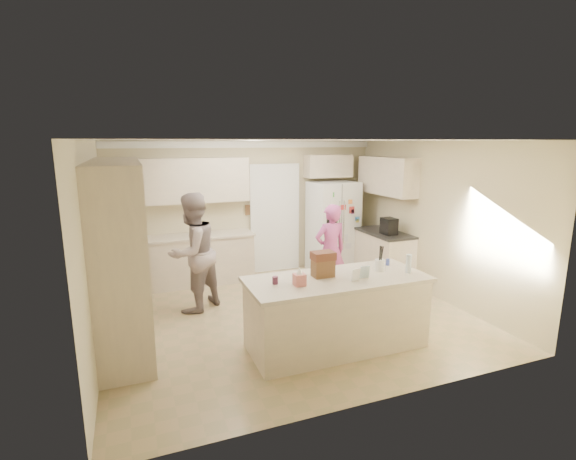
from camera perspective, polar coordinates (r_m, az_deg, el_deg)
name	(u,v)px	position (r m, az deg, el deg)	size (l,w,h in m)	color
floor	(290,316)	(6.45, 0.29, -11.70)	(5.20, 4.60, 0.02)	tan
ceiling	(290,140)	(5.91, 0.32, 12.27)	(5.20, 4.60, 0.02)	white
wall_back	(247,209)	(8.20, -5.57, 2.94)	(5.20, 0.02, 2.60)	beige
wall_front	(379,280)	(4.05, 12.32, -6.71)	(5.20, 0.02, 2.60)	beige
wall_left	(93,248)	(5.67, -25.12, -2.23)	(0.02, 4.60, 2.60)	beige
wall_right	(436,220)	(7.39, 19.53, 1.30)	(0.02, 4.60, 2.60)	beige
crown_back	(247,144)	(8.06, -5.65, 11.56)	(5.20, 0.08, 0.12)	white
pantry_bank	(121,251)	(5.88, -21.88, -2.74)	(0.60, 2.60, 2.35)	beige
back_base_cab	(192,261)	(7.87, -12.95, -4.12)	(2.20, 0.60, 0.88)	beige
back_countertop	(191,236)	(7.74, -13.09, -0.87)	(2.24, 0.63, 0.04)	beige
back_upper_cab	(187,181)	(7.72, -13.59, 6.59)	(2.20, 0.35, 0.80)	beige
doorway_opening	(275,219)	(8.38, -1.85, 1.45)	(0.90, 0.06, 2.10)	black
doorway_casing	(275,220)	(8.35, -1.77, 1.41)	(1.02, 0.03, 2.22)	white
wall_frame_upper	(249,196)	(8.14, -5.39, 4.65)	(0.15, 0.02, 0.20)	brown
wall_frame_lower	(249,210)	(8.17, -5.36, 2.77)	(0.15, 0.02, 0.20)	brown
refrigerator	(333,226)	(8.49, 6.14, 0.50)	(0.90, 0.70, 1.80)	white
fridge_seam	(341,230)	(8.18, 7.27, 0.03)	(0.01, 0.02, 1.78)	gray
fridge_dispenser	(331,218)	(8.03, 5.96, 1.65)	(0.22, 0.03, 0.35)	black
fridge_handle_l	(339,223)	(8.12, 7.03, 1.02)	(0.02, 0.02, 0.85)	silver
fridge_handle_r	(344,222)	(8.16, 7.65, 1.07)	(0.02, 0.02, 0.85)	silver
over_fridge_cab	(328,166)	(8.53, 5.52, 8.70)	(0.95, 0.35, 0.45)	beige
right_base_cab	(383,256)	(8.16, 12.92, -3.53)	(0.60, 1.20, 0.88)	beige
right_countertop	(384,233)	(8.05, 13.01, -0.38)	(0.63, 1.24, 0.04)	#2D2B28
right_upper_cab	(387,176)	(8.14, 13.37, 7.22)	(0.35, 1.50, 0.70)	beige
coffee_maker	(389,226)	(7.83, 13.64, 0.52)	(0.22, 0.28, 0.30)	black
island_base	(336,314)	(5.43, 6.61, -11.32)	(2.20, 0.90, 0.88)	beige
island_top	(337,279)	(5.26, 6.73, -6.72)	(2.28, 0.96, 0.05)	beige
utensil_crock	(380,265)	(5.60, 12.44, -4.72)	(0.13, 0.13, 0.15)	white
tissue_box	(299,280)	(4.93, 1.58, -6.80)	(0.13, 0.13, 0.14)	#C96A64
tissue_plume	(300,271)	(4.89, 1.59, -5.58)	(0.08, 0.08, 0.08)	white
dollhouse_body	(323,268)	(5.24, 4.80, -5.20)	(0.26, 0.18, 0.22)	brown
dollhouse_roof	(323,256)	(5.20, 4.83, -3.52)	(0.28, 0.20, 0.10)	#592D1E
jam_jar	(275,280)	(4.98, -1.76, -6.88)	(0.07, 0.07, 0.09)	#59263F
greeting_card_a	(356,275)	(5.14, 9.29, -6.04)	(0.12, 0.01, 0.16)	white
greeting_card_b	(365,272)	(5.25, 10.43, -5.68)	(0.12, 0.01, 0.16)	silver
water_bottle	(409,264)	(5.60, 16.17, -4.43)	(0.07, 0.07, 0.24)	silver
shaker_salt	(383,263)	(5.83, 12.92, -4.37)	(0.05, 0.05, 0.09)	#34449C
shaker_pepper	(388,262)	(5.87, 13.49, -4.29)	(0.05, 0.05, 0.09)	#34449C
teen_boy	(193,253)	(6.54, -12.90, -3.03)	(0.89, 0.70, 1.84)	gray
teen_girl	(330,251)	(7.04, 5.81, -2.83)	(0.58, 0.38, 1.58)	#BC4F99
fridge_magnets	(341,230)	(8.18, 7.29, 0.02)	(0.76, 0.02, 1.44)	tan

